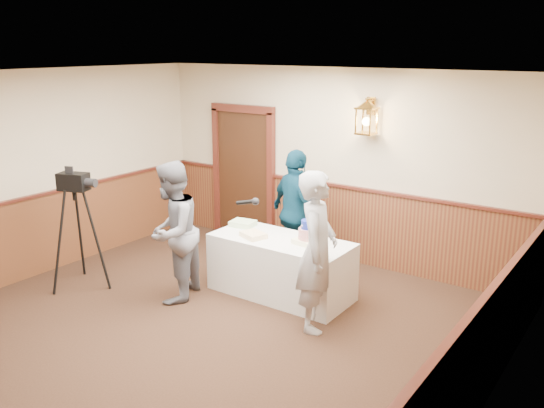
{
  "coord_description": "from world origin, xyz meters",
  "views": [
    {
      "loc": [
        4.01,
        -3.76,
        3.1
      ],
      "look_at": [
        0.18,
        1.7,
        1.25
      ],
      "focal_mm": 38.0,
      "sensor_mm": 36.0,
      "label": 1
    }
  ],
  "objects_px": {
    "sheet_cake_green": "(243,223)",
    "interviewer": "(172,232)",
    "assistant_p": "(296,213)",
    "baker": "(317,251)",
    "tv_camera_rig": "(79,236)",
    "display_table": "(281,267)",
    "sheet_cake_yellow": "(253,235)",
    "tiered_cake": "(308,234)"
  },
  "relations": [
    {
      "from": "display_table",
      "to": "interviewer",
      "type": "distance_m",
      "value": 1.44
    },
    {
      "from": "baker",
      "to": "tv_camera_rig",
      "type": "xyz_separation_m",
      "value": [
        -3.13,
        -0.79,
        -0.22
      ]
    },
    {
      "from": "display_table",
      "to": "sheet_cake_yellow",
      "type": "distance_m",
      "value": 0.54
    },
    {
      "from": "tv_camera_rig",
      "to": "assistant_p",
      "type": "bearing_deg",
      "value": 24.14
    },
    {
      "from": "assistant_p",
      "to": "baker",
      "type": "bearing_deg",
      "value": 156.01
    },
    {
      "from": "baker",
      "to": "tv_camera_rig",
      "type": "relative_size",
      "value": 1.18
    },
    {
      "from": "display_table",
      "to": "tv_camera_rig",
      "type": "bearing_deg",
      "value": -150.89
    },
    {
      "from": "display_table",
      "to": "interviewer",
      "type": "bearing_deg",
      "value": -139.71
    },
    {
      "from": "tiered_cake",
      "to": "sheet_cake_green",
      "type": "xyz_separation_m",
      "value": [
        -1.08,
        0.1,
        -0.08
      ]
    },
    {
      "from": "sheet_cake_yellow",
      "to": "baker",
      "type": "bearing_deg",
      "value": -16.94
    },
    {
      "from": "tiered_cake",
      "to": "interviewer",
      "type": "height_order",
      "value": "interviewer"
    },
    {
      "from": "sheet_cake_yellow",
      "to": "assistant_p",
      "type": "height_order",
      "value": "assistant_p"
    },
    {
      "from": "display_table",
      "to": "baker",
      "type": "height_order",
      "value": "baker"
    },
    {
      "from": "display_table",
      "to": "tiered_cake",
      "type": "distance_m",
      "value": 0.61
    },
    {
      "from": "interviewer",
      "to": "tv_camera_rig",
      "type": "bearing_deg",
      "value": -91.24
    },
    {
      "from": "sheet_cake_yellow",
      "to": "tiered_cake",
      "type": "bearing_deg",
      "value": 16.21
    },
    {
      "from": "interviewer",
      "to": "tv_camera_rig",
      "type": "relative_size",
      "value": 1.15
    },
    {
      "from": "interviewer",
      "to": "assistant_p",
      "type": "xyz_separation_m",
      "value": [
        0.78,
        1.58,
        -0.0
      ]
    },
    {
      "from": "assistant_p",
      "to": "sheet_cake_yellow",
      "type": "bearing_deg",
      "value": 109.6
    },
    {
      "from": "tiered_cake",
      "to": "display_table",
      "type": "bearing_deg",
      "value": -172.45
    },
    {
      "from": "tiered_cake",
      "to": "baker",
      "type": "distance_m",
      "value": 0.71
    },
    {
      "from": "tiered_cake",
      "to": "sheet_cake_green",
      "type": "height_order",
      "value": "tiered_cake"
    },
    {
      "from": "sheet_cake_green",
      "to": "interviewer",
      "type": "relative_size",
      "value": 0.18
    },
    {
      "from": "sheet_cake_green",
      "to": "baker",
      "type": "xyz_separation_m",
      "value": [
        1.54,
        -0.64,
        0.12
      ]
    },
    {
      "from": "interviewer",
      "to": "display_table",
      "type": "bearing_deg",
      "value": 111.04
    },
    {
      "from": "assistant_p",
      "to": "tv_camera_rig",
      "type": "bearing_deg",
      "value": 68.87
    },
    {
      "from": "sheet_cake_green",
      "to": "sheet_cake_yellow",
      "type": "bearing_deg",
      "value": -36.64
    },
    {
      "from": "assistant_p",
      "to": "display_table",
      "type": "bearing_deg",
      "value": 133.67
    },
    {
      "from": "tiered_cake",
      "to": "tv_camera_rig",
      "type": "relative_size",
      "value": 0.21
    },
    {
      "from": "display_table",
      "to": "sheet_cake_yellow",
      "type": "relative_size",
      "value": 5.86
    },
    {
      "from": "sheet_cake_green",
      "to": "interviewer",
      "type": "height_order",
      "value": "interviewer"
    },
    {
      "from": "sheet_cake_yellow",
      "to": "sheet_cake_green",
      "type": "xyz_separation_m",
      "value": [
        -0.4,
        0.3,
        0.0
      ]
    },
    {
      "from": "interviewer",
      "to": "tv_camera_rig",
      "type": "height_order",
      "value": "interviewer"
    },
    {
      "from": "display_table",
      "to": "assistant_p",
      "type": "relative_size",
      "value": 1.03
    },
    {
      "from": "tiered_cake",
      "to": "sheet_cake_green",
      "type": "relative_size",
      "value": 1.06
    },
    {
      "from": "tv_camera_rig",
      "to": "interviewer",
      "type": "bearing_deg",
      "value": -1.89
    },
    {
      "from": "tiered_cake",
      "to": "interviewer",
      "type": "distance_m",
      "value": 1.66
    },
    {
      "from": "interviewer",
      "to": "assistant_p",
      "type": "bearing_deg",
      "value": 134.45
    },
    {
      "from": "sheet_cake_yellow",
      "to": "sheet_cake_green",
      "type": "distance_m",
      "value": 0.5
    },
    {
      "from": "tiered_cake",
      "to": "assistant_p",
      "type": "height_order",
      "value": "assistant_p"
    },
    {
      "from": "baker",
      "to": "sheet_cake_green",
      "type": "bearing_deg",
      "value": 47.77
    },
    {
      "from": "display_table",
      "to": "tv_camera_rig",
      "type": "distance_m",
      "value": 2.67
    }
  ]
}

